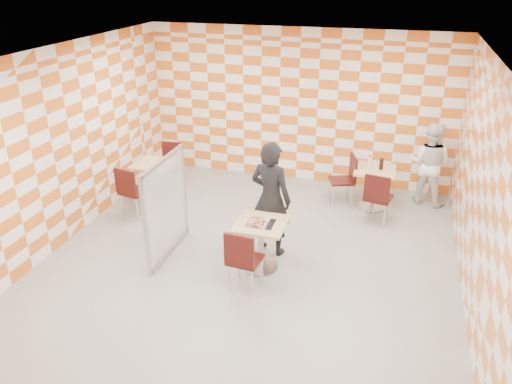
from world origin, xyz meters
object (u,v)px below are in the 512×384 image
at_px(main_table, 261,238).
at_px(soda_bottle, 381,164).
at_px(chair_main_front, 242,257).
at_px(second_table, 374,182).
at_px(sport_bottle, 369,161).
at_px(man_white, 429,163).
at_px(partition, 166,207).
at_px(man_dark, 271,199).
at_px(empty_table, 155,175).
at_px(chair_second_side, 347,176).
at_px(chair_empty_far, 172,162).
at_px(chair_empty_near, 130,189).
at_px(chair_second_front, 377,195).

bearing_deg(main_table, soda_bottle, 59.13).
relative_size(chair_main_front, soda_bottle, 4.02).
bearing_deg(second_table, sport_bottle, 130.69).
relative_size(chair_main_front, man_white, 0.60).
bearing_deg(soda_bottle, sport_bottle, 149.57).
height_order(partition, man_dark, man_dark).
xyz_separation_m(man_dark, sport_bottle, (1.27, 2.11, -0.05)).
distance_m(empty_table, chair_second_side, 3.52).
distance_m(main_table, chair_empty_far, 3.31).
bearing_deg(soda_bottle, chair_empty_far, -176.29).
bearing_deg(man_dark, chair_second_side, -100.33).
height_order(chair_empty_near, chair_empty_far, same).
bearing_deg(chair_empty_far, second_table, 3.58).
bearing_deg(chair_empty_far, chair_second_side, 4.83).
distance_m(partition, man_white, 4.81).
bearing_deg(empty_table, sport_bottle, 14.59).
distance_m(main_table, chair_empty_near, 2.75).
bearing_deg(second_table, partition, -139.11).
distance_m(empty_table, chair_second_front, 4.00).
xyz_separation_m(main_table, chair_empty_near, (-2.59, 0.92, 0.04)).
height_order(chair_second_side, man_white, man_white).
xyz_separation_m(chair_main_front, sport_bottle, (1.36, 3.24, 0.29)).
xyz_separation_m(empty_table, chair_main_front, (2.41, -2.26, 0.04)).
xyz_separation_m(chair_empty_far, soda_bottle, (3.92, 0.25, 0.31)).
relative_size(main_table, chair_main_front, 0.81).
height_order(chair_second_front, man_white, man_white).
height_order(chair_empty_far, man_dark, man_dark).
bearing_deg(chair_empty_far, sport_bottle, 5.86).
bearing_deg(chair_main_front, main_table, 82.73).
relative_size(main_table, chair_empty_far, 0.81).
bearing_deg(soda_bottle, chair_empty_near, -158.89).
bearing_deg(man_dark, partition, 33.01).
bearing_deg(empty_table, man_dark, -24.32).
height_order(chair_second_front, man_dark, man_dark).
distance_m(sport_bottle, soda_bottle, 0.25).
xyz_separation_m(chair_empty_far, man_dark, (2.44, -1.73, 0.34)).
distance_m(man_white, soda_bottle, 0.96).
xyz_separation_m(main_table, soda_bottle, (1.49, 2.50, 0.34)).
bearing_deg(second_table, man_white, 28.69).
xyz_separation_m(chair_main_front, partition, (-1.38, 0.63, 0.25)).
bearing_deg(partition, main_table, -0.37).
bearing_deg(soda_bottle, partition, -139.86).
bearing_deg(main_table, sport_bottle, 64.04).
bearing_deg(man_white, empty_table, 32.81).
height_order(chair_empty_far, man_white, man_white).
height_order(chair_second_front, soda_bottle, soda_bottle).
relative_size(chair_second_side, soda_bottle, 4.02).
xyz_separation_m(partition, sport_bottle, (2.74, 2.62, 0.05)).
bearing_deg(chair_second_front, chair_empty_far, 174.32).
bearing_deg(second_table, empty_table, -167.81).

